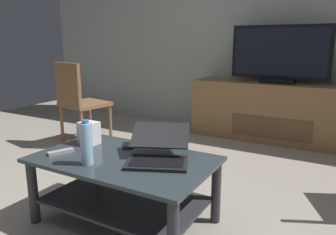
{
  "coord_description": "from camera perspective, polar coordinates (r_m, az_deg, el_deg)",
  "views": [
    {
      "loc": [
        1.1,
        -1.48,
        1.11
      ],
      "look_at": [
        -0.02,
        0.5,
        0.58
      ],
      "focal_mm": 34.75,
      "sensor_mm": 36.0,
      "label": 1
    }
  ],
  "objects": [
    {
      "name": "tv_remote",
      "position": [
        2.15,
        -18.3,
        -5.74
      ],
      "size": [
        0.1,
        0.16,
        0.02
      ],
      "primitive_type": "cube",
      "rotation": [
        0.0,
        0.0,
        -0.41
      ],
      "color": "#99999E",
      "rests_on": "coffee_table"
    },
    {
      "name": "coffee_table",
      "position": [
        2.04,
        -7.69,
        -10.5
      ],
      "size": [
        1.08,
        0.66,
        0.43
      ],
      "color": "#2D383D",
      "rests_on": "ground"
    },
    {
      "name": "router_box",
      "position": [
        2.28,
        -13.69,
        -2.66
      ],
      "size": [
        0.12,
        0.11,
        0.15
      ],
      "color": "white",
      "rests_on": "coffee_table"
    },
    {
      "name": "back_wall",
      "position": [
        4.23,
        14.89,
        16.67
      ],
      "size": [
        6.4,
        0.12,
        2.8
      ],
      "primitive_type": "cube",
      "color": "#A8B2A8",
      "rests_on": "ground"
    },
    {
      "name": "side_chair",
      "position": [
        3.67,
        -15.44,
        3.13
      ],
      "size": [
        0.52,
        0.52,
        0.9
      ],
      "color": "brown",
      "rests_on": "ground"
    },
    {
      "name": "laptop",
      "position": [
        1.92,
        -1.69,
        -5.89
      ],
      "size": [
        0.48,
        0.5,
        0.18
      ],
      "color": "black",
      "rests_on": "coffee_table"
    },
    {
      "name": "cell_phone",
      "position": [
        2.2,
        -7.02,
        -4.91
      ],
      "size": [
        0.14,
        0.15,
        0.01
      ],
      "primitive_type": "cube",
      "rotation": [
        0.0,
        0.0,
        0.61
      ],
      "color": "black",
      "rests_on": "coffee_table"
    },
    {
      "name": "ground_plane",
      "position": [
        2.15,
        -6.46,
        -17.97
      ],
      "size": [
        7.68,
        7.68,
        0.0
      ],
      "primitive_type": "plane",
      "color": "#9E9384"
    },
    {
      "name": "media_cabinet",
      "position": [
        3.9,
        18.36,
        0.95
      ],
      "size": [
        1.89,
        0.49,
        0.66
      ],
      "color": "olive",
      "rests_on": "ground"
    },
    {
      "name": "television",
      "position": [
        3.8,
        18.99,
        10.24
      ],
      "size": [
        1.05,
        0.2,
        0.63
      ],
      "color": "black",
      "rests_on": "media_cabinet"
    },
    {
      "name": "water_bottle_near",
      "position": [
        1.89,
        -14.12,
        -4.45
      ],
      "size": [
        0.07,
        0.07,
        0.26
      ],
      "color": "#99C6E5",
      "rests_on": "coffee_table"
    }
  ]
}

